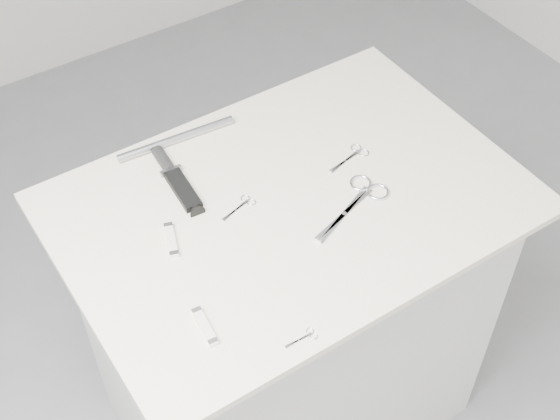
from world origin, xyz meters
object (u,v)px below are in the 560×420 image
large_shears (361,197)px  pocket_knife_b (205,326)px  embroidery_scissors_b (242,205)px  metal_rail (176,139)px  pocket_knife_a (171,240)px  tiny_scissors (305,337)px  plinth (289,323)px  sheathed_knife (174,176)px  embroidery_scissors_a (353,155)px

large_shears → pocket_knife_b: bearing=174.4°
embroidery_scissors_b → pocket_knife_b: (-0.22, -0.23, 0.00)m
metal_rail → pocket_knife_a: bearing=-120.1°
tiny_scissors → pocket_knife_a: (-0.10, 0.35, 0.00)m
pocket_knife_b → metal_rail: metal_rail is taller
large_shears → embroidery_scissors_b: large_shears is taller
plinth → tiny_scissors: size_ratio=13.52×
embroidery_scissors_b → plinth: bearing=-39.3°
plinth → metal_rail: bearing=111.5°
tiny_scissors → sheathed_knife: sheathed_knife is taller
plinth → embroidery_scissors_a: size_ratio=7.79×
plinth → pocket_knife_b: pocket_knife_b is taller
embroidery_scissors_b → sheathed_knife: bearing=103.1°
embroidery_scissors_a → tiny_scissors: same height
plinth → pocket_knife_a: pocket_knife_a is taller
large_shears → embroidery_scissors_b: (-0.23, 0.12, -0.00)m
embroidery_scissors_a → plinth: bearing=179.0°
embroidery_scissors_a → sheathed_knife: size_ratio=0.55×
plinth → embroidery_scissors_b: 0.48m
large_shears → sheathed_knife: (-0.31, 0.28, 0.00)m
large_shears → pocket_knife_b: size_ratio=2.43×
pocket_knife_b → embroidery_scissors_b: bearing=-37.5°
sheathed_knife → pocket_knife_b: sheathed_knife is taller
plinth → metal_rail: size_ratio=3.10×
sheathed_knife → plinth: bearing=-133.0°
large_shears → sheathed_knife: 0.42m
pocket_knife_a → metal_rail: (0.15, 0.27, 0.00)m
plinth → pocket_knife_b: (-0.32, -0.19, 0.48)m
embroidery_scissors_a → pocket_knife_a: 0.47m
sheathed_knife → embroidery_scissors_a: bearing=-108.4°
embroidery_scissors_b → pocket_knife_a: (-0.18, -0.01, 0.00)m
sheathed_knife → pocket_knife_a: 0.19m
embroidery_scissors_b → pocket_knife_a: bearing=166.9°
plinth → pocket_knife_a: size_ratio=9.85×
embroidery_scissors_a → pocket_knife_a: (-0.47, -0.00, 0.00)m
pocket_knife_a → plinth: bearing=-78.5°
large_shears → sheathed_knife: size_ratio=1.05×
tiny_scissors → pocket_knife_b: (-0.15, 0.12, 0.00)m
sheathed_knife → tiny_scissors: bearing=-175.0°
sheathed_knife → pocket_knife_b: size_ratio=2.32×
tiny_scissors → large_shears: bearing=39.1°
embroidery_scissors_b → pocket_knife_a: size_ratio=0.99×
tiny_scissors → pocket_knife_b: pocket_knife_b is taller
plinth → embroidery_scissors_b: size_ratio=9.91×
sheathed_knife → metal_rail: (0.06, 0.11, 0.00)m
embroidery_scissors_b → tiny_scissors: 0.36m
pocket_knife_a → pocket_knife_b: size_ratio=1.01×
sheathed_knife → metal_rail: sheathed_knife is taller
embroidery_scissors_a → metal_rail: bearing=128.3°
large_shears → metal_rail: size_ratio=0.76×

